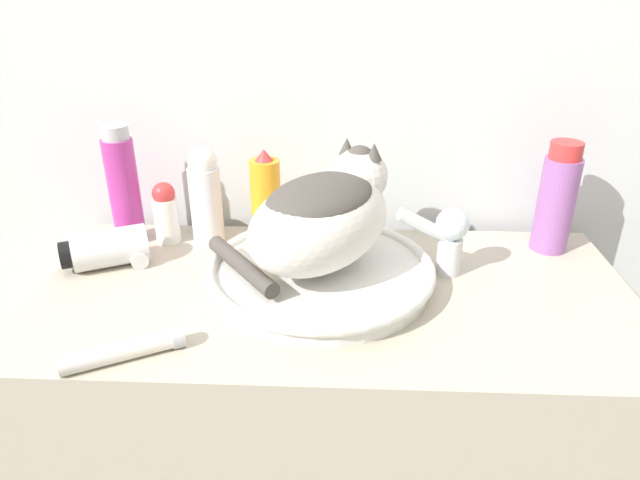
{
  "coord_description": "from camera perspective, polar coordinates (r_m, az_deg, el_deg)",
  "views": [
    {
      "loc": [
        0.01,
        -0.59,
        1.33
      ],
      "look_at": [
        -0.03,
        0.26,
        0.91
      ],
      "focal_mm": 32.0,
      "sensor_mm": 36.0,
      "label": 1
    }
  ],
  "objects": [
    {
      "name": "faucet",
      "position": [
        1.03,
        12.59,
        0.46
      ],
      "size": [
        0.13,
        0.06,
        0.13
      ],
      "rotation": [
        0.0,
        0.0,
        -2.93
      ],
      "color": "silver",
      "rests_on": "vanity_counter"
    },
    {
      "name": "mouthwash_bottle",
      "position": [
        1.17,
        22.59,
        3.78
      ],
      "size": [
        0.07,
        0.07,
        0.22
      ],
      "color": "#93569E",
      "rests_on": "vanity_counter"
    },
    {
      "name": "lotion_bottle_white",
      "position": [
        1.13,
        -11.38,
        4.33
      ],
      "size": [
        0.06,
        0.06,
        0.2
      ],
      "color": "silver",
      "rests_on": "vanity_counter"
    },
    {
      "name": "cat",
      "position": [
        0.95,
        0.37,
        2.67
      ],
      "size": [
        0.36,
        0.35,
        0.19
      ],
      "rotation": [
        0.0,
        0.0,
        1.0
      ],
      "color": "silver",
      "rests_on": "sink_basin"
    },
    {
      "name": "vanity_counter",
      "position": [
        1.25,
        1.3,
        -21.29
      ],
      "size": [
        1.02,
        0.5,
        0.82
      ],
      "color": "#B2A893",
      "rests_on": "ground_plane"
    },
    {
      "name": "spray_bottle_trigger",
      "position": [
        1.12,
        -5.43,
        3.92
      ],
      "size": [
        0.06,
        0.06,
        0.19
      ],
      "color": "orange",
      "rests_on": "vanity_counter"
    },
    {
      "name": "hair_dryer",
      "position": [
        1.12,
        -20.22,
        -0.82
      ],
      "size": [
        0.16,
        0.12,
        0.07
      ],
      "rotation": [
        0.0,
        0.0,
        3.58
      ],
      "color": "silver",
      "rests_on": "vanity_counter"
    },
    {
      "name": "wall_back",
      "position": [
        1.16,
        2.11,
        19.77
      ],
      "size": [
        8.0,
        0.05,
        2.4
      ],
      "color": "silver",
      "rests_on": "ground_plane"
    },
    {
      "name": "deodorant_stick",
      "position": [
        1.17,
        -15.15,
        2.67
      ],
      "size": [
        0.05,
        0.05,
        0.12
      ],
      "color": "white",
      "rests_on": "vanity_counter"
    },
    {
      "name": "shampoo_bottle_tall",
      "position": [
        1.18,
        -19.05,
        5.05
      ],
      "size": [
        0.06,
        0.06,
        0.24
      ],
      "color": "#B2338C",
      "rests_on": "vanity_counter"
    },
    {
      "name": "cream_tube",
      "position": [
        0.87,
        -18.91,
        -10.4
      ],
      "size": [
        0.17,
        0.11,
        0.03
      ],
      "rotation": [
        0.0,
        0.0,
        0.48
      ],
      "color": "silver",
      "rests_on": "vanity_counter"
    },
    {
      "name": "sink_basin",
      "position": [
        0.99,
        0.04,
        -3.24
      ],
      "size": [
        0.4,
        0.4,
        0.04
      ],
      "color": "silver",
      "rests_on": "vanity_counter"
    }
  ]
}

